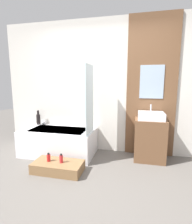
# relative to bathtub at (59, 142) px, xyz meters

# --- Properties ---
(ground_plane) EXTENTS (12.00, 12.00, 0.00)m
(ground_plane) POSITION_rel_bathtub_xyz_m (0.80, -1.15, -0.25)
(ground_plane) COLOR #605B56
(wall_tiled_back) EXTENTS (4.20, 0.06, 2.60)m
(wall_tiled_back) POSITION_rel_bathtub_xyz_m (0.80, 0.43, 1.05)
(wall_tiled_back) COLOR silver
(wall_tiled_back) RESTS_ON ground_plane
(wall_wood_accent) EXTENTS (0.90, 0.04, 2.60)m
(wall_wood_accent) POSITION_rel_bathtub_xyz_m (1.71, 0.38, 1.05)
(wall_wood_accent) COLOR brown
(wall_wood_accent) RESTS_ON ground_plane
(bathtub) EXTENTS (1.39, 0.77, 0.50)m
(bathtub) POSITION_rel_bathtub_xyz_m (0.00, 0.00, 0.00)
(bathtub) COLOR white
(bathtub) RESTS_ON ground_plane
(glass_shower_screen) EXTENTS (0.01, 0.48, 1.20)m
(glass_shower_screen) POSITION_rel_bathtub_xyz_m (0.66, -0.12, 0.85)
(glass_shower_screen) COLOR silver
(glass_shower_screen) RESTS_ON bathtub
(wooden_step_bench) EXTENTS (0.78, 0.39, 0.16)m
(wooden_step_bench) POSITION_rel_bathtub_xyz_m (0.29, -0.66, -0.17)
(wooden_step_bench) COLOR olive
(wooden_step_bench) RESTS_ON ground_plane
(vanity_cabinet) EXTENTS (0.54, 0.45, 0.75)m
(vanity_cabinet) POSITION_rel_bathtub_xyz_m (1.71, 0.14, 0.12)
(vanity_cabinet) COLOR brown
(vanity_cabinet) RESTS_ON ground_plane
(sink) EXTENTS (0.44, 0.39, 0.25)m
(sink) POSITION_rel_bathtub_xyz_m (1.71, 0.14, 0.56)
(sink) COLOR white
(sink) RESTS_ON vanity_cabinet
(vase_tall_dark) EXTENTS (0.08, 0.08, 0.30)m
(vase_tall_dark) POSITION_rel_bathtub_xyz_m (-0.60, 0.29, 0.37)
(vase_tall_dark) COLOR black
(vase_tall_dark) RESTS_ON bathtub
(vase_round_light) EXTENTS (0.11, 0.11, 0.11)m
(vase_round_light) POSITION_rel_bathtub_xyz_m (-0.47, 0.28, 0.30)
(vase_round_light) COLOR white
(vase_round_light) RESTS_ON bathtub
(bottle_soap_primary) EXTENTS (0.06, 0.06, 0.14)m
(bottle_soap_primary) POSITION_rel_bathtub_xyz_m (0.13, -0.66, -0.03)
(bottle_soap_primary) COLOR red
(bottle_soap_primary) RESTS_ON wooden_step_bench
(bottle_soap_secondary) EXTENTS (0.06, 0.06, 0.14)m
(bottle_soap_secondary) POSITION_rel_bathtub_xyz_m (0.35, -0.66, -0.03)
(bottle_soap_secondary) COLOR red
(bottle_soap_secondary) RESTS_ON wooden_step_bench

